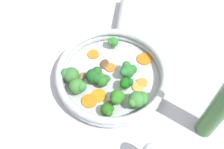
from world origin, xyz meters
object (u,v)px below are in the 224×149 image
Objects in this scene: broccoli_floret_7 at (138,100)px; oil_bottle at (218,110)px; carrot_slice_3 at (142,83)px; carrot_slice_6 at (93,54)px; broccoli_floret_4 at (107,110)px; broccoli_floret_0 at (126,83)px; mushroom_piece_0 at (105,64)px; skillet at (112,79)px; carrot_slice_2 at (89,101)px; broccoli_floret_5 at (103,80)px; broccoli_floret_9 at (95,75)px; broccoli_floret_8 at (128,70)px; mushroom_piece_1 at (82,76)px; carrot_slice_4 at (144,59)px; mushroom_piece_2 at (109,103)px; broccoli_floret_3 at (113,42)px; carrot_slice_5 at (110,68)px; carrot_slice_0 at (100,96)px; broccoli_floret_1 at (117,98)px; carrot_slice_1 at (138,87)px; broccoli_floret_6 at (70,75)px; broccoli_floret_2 at (78,86)px.

oil_bottle is (0.04, -0.18, 0.07)m from broccoli_floret_7.
broccoli_floret_7 is at bearing -163.37° from carrot_slice_3.
broccoli_floret_4 is (-0.15, -0.14, 0.02)m from carrot_slice_6.
broccoli_floret_0 is 0.11m from mushroom_piece_0.
carrot_slice_2 is at bearing 172.80° from skillet.
broccoli_floret_9 reaches higher than broccoli_floret_5.
broccoli_floret_4 reaches higher than mushroom_piece_0.
broccoli_floret_5 reaches higher than carrot_slice_6.
broccoli_floret_8 is 0.13m from mushroom_piece_1.
broccoli_floret_5 is at bearing -131.92° from carrot_slice_6.
broccoli_floret_9 reaches higher than carrot_slice_3.
carrot_slice_4 is at bearing -25.53° from skillet.
mushroom_piece_2 is (0.03, 0.01, -0.02)m from broccoli_floret_4.
carrot_slice_2 is at bearing -132.33° from mushroom_piece_1.
broccoli_floret_7 reaches higher than broccoli_floret_0.
broccoli_floret_5 is 1.22× the size of mushroom_piece_0.
carrot_slice_2 is at bearing 112.19° from mushroom_piece_2.
carrot_slice_3 is 1.14× the size of mushroom_piece_1.
broccoli_floret_3 is at bearing 9.95° from mushroom_piece_0.
carrot_slice_6 is at bearing 77.57° from carrot_slice_5.
broccoli_floret_9 reaches higher than mushroom_piece_1.
skillet is 0.07m from broccoli_floret_0.
skillet is 0.07m from carrot_slice_0.
carrot_slice_1 is at bearing -20.22° from broccoli_floret_1.
carrot_slice_2 is at bearing -176.07° from carrot_slice_5.
carrot_slice_5 is 0.60× the size of broccoli_floret_6.
mushroom_piece_0 is (0.03, 0.04, 0.01)m from skillet.
broccoli_floret_6 is 0.39m from oil_bottle.
broccoli_floret_9 reaches higher than carrot_slice_2.
broccoli_floret_0 reaches higher than mushroom_piece_1.
carrot_slice_4 is 0.12m from mushroom_piece_0.
mushroom_piece_1 reaches higher than carrot_slice_1.
broccoli_floret_2 is at bearing 96.09° from mushroom_piece_2.
broccoli_floret_7 reaches higher than carrot_slice_1.
broccoli_floret_2 is (-0.08, 0.11, -0.00)m from broccoli_floret_0.
broccoli_floret_2 is (-0.12, 0.14, 0.03)m from carrot_slice_3.
mushroom_piece_1 is at bearing 113.88° from carrot_slice_3.
carrot_slice_0 is at bearing -74.17° from broccoli_floret_2.
carrot_slice_2 is (-0.11, 0.09, -0.00)m from carrot_slice_1.
carrot_slice_5 is 0.32m from oil_bottle.
broccoli_floret_2 reaches higher than carrot_slice_2.
carrot_slice_2 is at bearing 139.08° from carrot_slice_1.
mushroom_piece_1 is (-0.07, 0.03, 0.00)m from mushroom_piece_0.
carrot_slice_2 is 0.09m from broccoli_floret_6.
broccoli_floret_5 is at bearing -81.84° from mushroom_piece_1.
broccoli_floret_2 is (-0.09, 0.05, 0.04)m from skillet.
broccoli_floret_4 is (-0.13, -0.07, 0.02)m from carrot_slice_5.
broccoli_floret_0 is at bearing -103.59° from skillet.
broccoli_floret_0 is at bearing -76.81° from mushroom_piece_1.
carrot_slice_5 is 0.63× the size of broccoli_floret_8.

